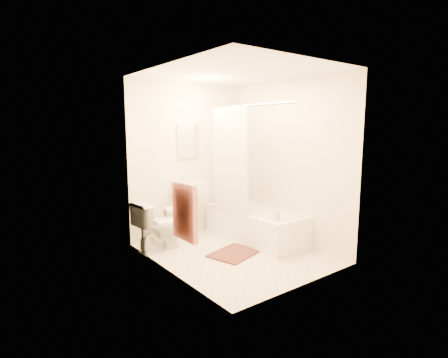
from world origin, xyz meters
TOP-DOWN VIEW (x-y plane):
  - floor at (0.00, 0.00)m, footprint 2.40×2.40m
  - ceiling at (0.00, 0.00)m, footprint 2.40×2.40m
  - wall_back at (0.00, 1.20)m, footprint 2.00×0.02m
  - wall_left at (-1.00, 0.00)m, footprint 0.02×2.40m
  - wall_right at (1.00, 0.00)m, footprint 0.02×2.40m
  - mirror at (0.00, 1.18)m, footprint 0.40×0.03m
  - curtain_rod at (0.30, 0.10)m, footprint 0.03×1.70m
  - shower_curtain at (0.30, 0.50)m, footprint 0.04×0.80m
  - towel_bar at (-0.96, -0.25)m, footprint 0.02×0.60m
  - towel at (-0.93, -0.25)m, footprint 0.06×0.45m
  - toilet_paper at (-0.93, 0.12)m, footprint 0.11×0.12m
  - toilet at (-0.75, 0.76)m, footprint 0.74×0.47m
  - sink at (-0.10, 1.06)m, footprint 0.49×0.40m
  - bathtub at (0.64, 0.30)m, footprint 0.71×1.63m
  - bath_mat at (-0.03, -0.01)m, footprint 0.76×0.65m
  - soap_bottle at (0.45, -0.33)m, footprint 0.08×0.08m
  - scrub_brush at (0.60, 0.80)m, footprint 0.09×0.22m

SIDE VIEW (x-z plane):
  - floor at x=0.00m, z-range 0.00..0.00m
  - bath_mat at x=-0.03m, z-range 0.00..0.02m
  - bathtub at x=0.64m, z-range 0.00..0.46m
  - toilet at x=-0.75m, z-range 0.00..0.69m
  - sink at x=-0.10m, z-range 0.00..0.94m
  - scrub_brush at x=0.60m, z-range 0.46..0.50m
  - soap_bottle at x=0.45m, z-range 0.46..0.63m
  - toilet_paper at x=-0.93m, z-range 0.64..0.76m
  - towel at x=-0.93m, z-range 0.45..1.11m
  - towel_bar at x=-0.96m, z-range 1.09..1.11m
  - wall_back at x=0.00m, z-range 0.00..2.40m
  - wall_left at x=-1.00m, z-range 0.00..2.40m
  - wall_right at x=1.00m, z-range 0.00..2.40m
  - shower_curtain at x=0.30m, z-range 0.44..2.00m
  - mirror at x=0.00m, z-range 1.23..1.77m
  - curtain_rod at x=0.30m, z-range 1.98..2.02m
  - ceiling at x=0.00m, z-range 2.40..2.40m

